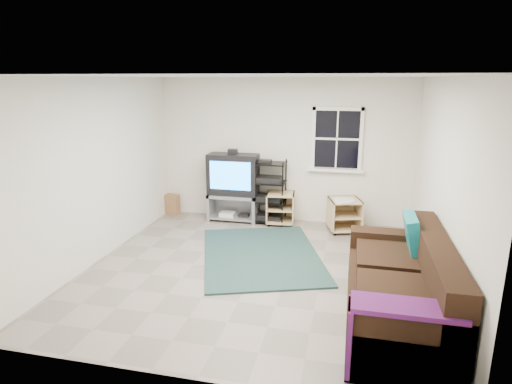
% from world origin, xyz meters
% --- Properties ---
extents(room, '(4.60, 4.62, 4.60)m').
position_xyz_m(room, '(0.95, 2.27, 1.48)').
color(room, gray).
rests_on(room, ground).
extents(tv_unit, '(0.91, 0.46, 1.34)m').
position_xyz_m(tv_unit, '(-0.88, 2.05, 0.74)').
color(tv_unit, gray).
rests_on(tv_unit, ground).
extents(av_rack, '(0.58, 0.42, 1.16)m').
position_xyz_m(av_rack, '(-0.21, 2.07, 0.50)').
color(av_rack, black).
rests_on(av_rack, ground).
extents(side_table_left, '(0.53, 0.53, 0.57)m').
position_xyz_m(side_table_left, '(0.00, 2.08, 0.31)').
color(side_table_left, tan).
rests_on(side_table_left, ground).
extents(side_table_right, '(0.64, 0.64, 0.59)m').
position_xyz_m(side_table_right, '(1.14, 1.90, 0.33)').
color(side_table_right, tan).
rests_on(side_table_right, ground).
extents(sofa, '(1.01, 2.27, 1.04)m').
position_xyz_m(sofa, '(1.82, -0.92, 0.37)').
color(sofa, black).
rests_on(sofa, ground).
extents(shag_rug, '(2.34, 2.73, 0.03)m').
position_xyz_m(shag_rug, '(-0.02, 0.51, 0.01)').
color(shag_rug, black).
rests_on(shag_rug, ground).
extents(paper_bag, '(0.29, 0.21, 0.38)m').
position_xyz_m(paper_bag, '(-2.17, 2.17, 0.19)').
color(paper_bag, '#936842').
rests_on(paper_bag, ground).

